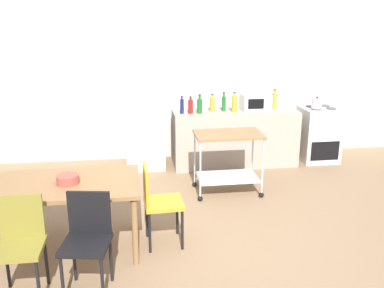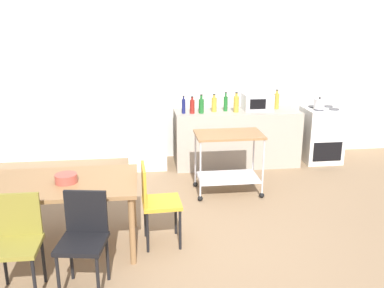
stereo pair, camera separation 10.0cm
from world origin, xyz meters
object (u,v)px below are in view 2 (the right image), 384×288
Objects in this scene: chair_olive at (17,238)px; kitchen_cart at (228,153)px; bottle_hot_sauce at (201,106)px; refrigerator at (146,120)px; dining_table at (63,189)px; chair_black at (84,235)px; bottle_soda at (192,106)px; microwave at (257,102)px; kettle at (319,104)px; bottle_soy_sauce at (236,104)px; fruit_bowl at (66,178)px; bottle_olive_oil at (214,104)px; bottle_sparkling_water at (226,103)px; bottle_wine at (184,106)px; bottle_sesame_oil at (277,101)px; chair_mustard at (155,199)px; stove_oven at (321,135)px.

kitchen_cart is at bearing 41.47° from chair_olive.
kitchen_cart is at bearing -77.83° from bottle_hot_sauce.
chair_olive is at bearing -110.36° from refrigerator.
chair_black is at bearing -68.76° from dining_table.
bottle_soda reaches higher than kitchen_cart.
kitchen_cart is 1.98× the size of microwave.
microwave is 1.00m from kettle.
bottle_soy_sauce reaches higher than kettle.
chair_black is 2.83× the size of bottle_soy_sauce.
kitchen_cart is 2.89× the size of bottle_soy_sauce.
fruit_bowl is (-2.27, -2.34, -0.24)m from bottle_soy_sauce.
bottle_olive_oil is 0.72m from microwave.
bottle_sparkling_water is at bearing -177.96° from microwave.
microwave is at bearing 5.30° from bottle_wine.
chair_olive is at bearing -116.01° from fruit_bowl.
refrigerator is at bearing 167.35° from bottle_hot_sauce.
dining_table is at bearing -129.49° from bottle_olive_oil.
bottle_sesame_oil is at bearing 5.83° from bottle_wine.
chair_mustard is 1.65m from kitchen_cart.
bottle_wine is (-2.32, -0.09, 0.57)m from stove_oven.
kettle is at bearing -2.72° from bottle_olive_oil.
chair_olive is 1.00× the size of chair_black.
dining_table is at bearing -137.86° from microwave.
bottle_sesame_oil is at bearing 4.26° from bottle_sparkling_water.
kitchen_cart is at bearing 33.46° from fruit_bowl.
bottle_hot_sauce is 0.94m from microwave.
chair_olive is at bearing -142.68° from stove_oven.
bottle_sparkling_water is 0.18m from bottle_soy_sauce.
bottle_olive_oil is at bearing 177.28° from kettle.
bottle_hot_sauce is at bearing -4.05° from bottle_wine.
kitchen_cart is 2.33m from fruit_bowl.
chair_olive is at bearing -124.19° from bottle_hot_sauce.
chair_mustard is at bearing -120.52° from bottle_soy_sauce.
bottle_sesame_oil is (3.02, 2.48, 0.36)m from dining_table.
bottle_hot_sauce is at bearing -22.18° from chair_mustard.
bottle_soy_sauce is at bearing 45.02° from dining_table.
kettle is at bearing 32.73° from fruit_bowl.
dining_table is at bearing -131.85° from bottle_sparkling_water.
chair_black is at bearing -113.84° from bottle_soda.
dining_table is at bearing 68.47° from chair_olive.
chair_black and chair_mustard have the same top height.
bottle_sparkling_water is at bearing 68.72° from chair_black.
bottle_olive_oil is (0.49, 0.07, -0.00)m from bottle_wine.
chair_black is 0.98× the size of kitchen_cart.
bottle_hot_sauce is (0.27, -0.02, 0.00)m from bottle_wine.
bottle_sesame_oil is at bearing 40.07° from fruit_bowl.
chair_mustard is 1.93× the size of microwave.
bottle_olive_oil is 0.89× the size of bottle_soy_sauce.
bottle_soy_sauce is (0.83, -0.01, 0.02)m from bottle_wine.
stove_oven reaches higher than chair_black.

